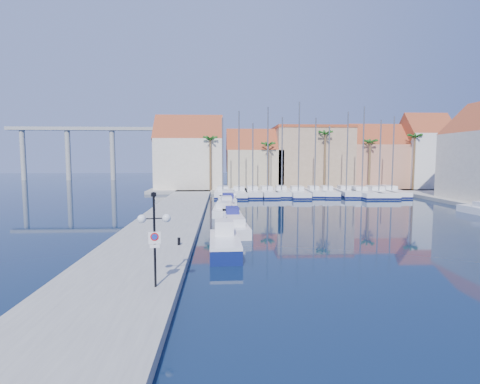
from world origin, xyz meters
name	(u,v)px	position (x,y,z in m)	size (l,w,h in m)	color
ground	(287,256)	(0.00, 0.00, 0.00)	(260.00, 260.00, 0.00)	black
quay_west	(171,218)	(-9.00, 13.50, 0.25)	(6.00, 77.00, 0.50)	gray
shore_north	(295,188)	(10.00, 48.00, 0.25)	(54.00, 16.00, 0.50)	gray
lamp_post	(154,225)	(-7.00, -6.70, 3.25)	(1.41, 0.55, 4.18)	black
bollard	(179,241)	(-6.86, 1.19, 0.74)	(0.19, 0.19, 0.49)	black
fishing_boat	(225,243)	(-3.90, 0.93, 0.66)	(2.04, 5.72, 1.99)	#0E1952
motorboat_west_0	(235,227)	(-3.02, 7.27, 0.51)	(2.38, 6.18, 1.40)	white
motorboat_west_1	(232,215)	(-3.07, 13.49, 0.51)	(1.93, 5.48, 1.40)	white
motorboat_west_2	(225,209)	(-3.77, 17.89, 0.51)	(2.58, 7.21, 1.40)	white
motorboat_west_3	(226,203)	(-3.53, 23.48, 0.51)	(2.06, 5.69, 1.40)	white
motorboat_west_4	(228,200)	(-3.27, 27.41, 0.51)	(2.28, 6.38, 1.40)	white
motorboat_west_5	(229,196)	(-3.03, 32.72, 0.51)	(3.06, 7.60, 1.40)	white
motorboat_west_6	(223,192)	(-3.83, 38.40, 0.51)	(2.21, 6.61, 1.40)	white
motorboat_east_1	(480,210)	(24.01, 16.20, 0.51)	(2.05, 5.09, 1.40)	white
sailboat_0	(223,193)	(-3.89, 36.42, 0.59)	(2.67, 9.64, 12.30)	white
sailboat_1	(239,193)	(-1.36, 35.73, 0.60)	(2.91, 9.86, 13.27)	white
sailboat_2	(252,193)	(0.82, 36.32, 0.58)	(2.47, 9.16, 11.52)	white
sailboat_3	(267,192)	(3.15, 36.37, 0.62)	(2.99, 9.52, 13.97)	white
sailboat_4	(281,192)	(5.53, 36.75, 0.61)	(2.90, 9.00, 12.51)	white
sailboat_5	(298,193)	(7.98, 35.69, 0.61)	(3.30, 10.41, 14.70)	white
sailboat_6	(314,192)	(10.81, 36.53, 0.62)	(2.48, 8.21, 12.41)	white
sailboat_7	(327,192)	(12.98, 36.41, 0.58)	(3.09, 9.01, 11.11)	white
sailboat_8	(345,192)	(15.89, 36.37, 0.61)	(3.12, 9.42, 13.34)	white
sailboat_9	(360,193)	(17.94, 35.34, 0.59)	(3.48, 11.06, 14.00)	white
sailboat_10	(377,193)	(20.78, 35.47, 0.56)	(3.62, 11.48, 12.02)	white
sailboat_11	(390,192)	(23.30, 36.35, 0.58)	(3.66, 10.85, 12.65)	white
building_0	(189,156)	(-10.00, 47.00, 6.52)	(12.30, 9.00, 13.50)	beige
building_1	(254,162)	(2.00, 47.00, 5.30)	(10.30, 8.00, 11.00)	tan
building_2	(311,157)	(13.00, 48.00, 6.26)	(14.20, 10.20, 11.50)	#A18363
building_3	(375,159)	(25.00, 47.00, 5.86)	(10.30, 8.00, 12.00)	tan
building_4	(424,153)	(34.00, 46.00, 6.97)	(8.30, 8.00, 14.00)	silver
palm_0	(210,141)	(-6.00, 42.00, 9.08)	(2.60, 2.60, 10.15)	brown
palm_1	(268,146)	(4.00, 42.00, 8.14)	(2.60, 2.60, 9.15)	brown
palm_2	(325,135)	(14.00, 42.00, 10.02)	(2.60, 2.60, 11.15)	brown
palm_3	(370,144)	(22.00, 42.00, 8.61)	(2.60, 2.60, 9.65)	brown
palm_4	(415,138)	(30.00, 42.00, 9.55)	(2.60, 2.60, 10.65)	brown
viaduct	(93,143)	(-39.07, 82.00, 10.25)	(48.00, 2.20, 14.45)	#9E9E99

